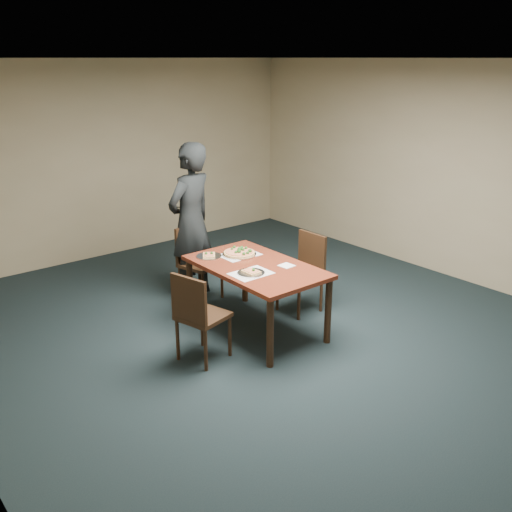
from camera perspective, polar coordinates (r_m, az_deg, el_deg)
ground at (r=5.89m, az=4.47°, el=-9.26°), size 8.00×8.00×0.00m
room_shell at (r=5.29m, az=4.96°, el=7.53°), size 8.00×8.00×8.00m
dining_table at (r=6.00m, az=-0.00°, el=-1.73°), size 0.90×1.50×0.75m
chair_far at (r=6.92m, az=-6.08°, el=-0.21°), size 0.52×0.52×0.91m
chair_left at (r=5.46m, az=-5.87°, el=-5.65°), size 0.51×0.51×0.91m
chair_right at (r=6.59m, az=4.89°, el=-1.17°), size 0.43×0.43×0.91m
diner at (r=6.87m, az=-6.53°, el=3.43°), size 0.79×0.63×1.90m
placemat_main at (r=6.28m, az=-1.68°, el=0.13°), size 0.42×0.32×0.00m
placemat_near at (r=5.74m, az=-0.49°, el=-1.75°), size 0.40×0.30×0.00m
pizza_pan at (r=6.27m, az=-1.66°, el=0.33°), size 0.38×0.38×0.08m
slice_plate_near at (r=5.73m, az=-0.48°, el=-1.63°), size 0.28×0.28×0.06m
slice_plate_far at (r=6.24m, az=-4.72°, el=0.04°), size 0.28×0.28×0.06m
napkin at (r=5.95m, az=3.07°, el=-0.97°), size 0.15×0.15×0.01m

